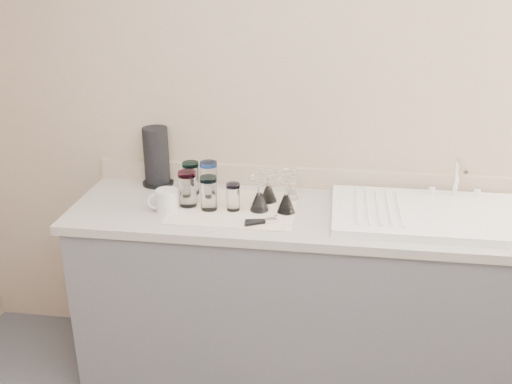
# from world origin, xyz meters

# --- Properties ---
(room_envelope) EXTENTS (3.54, 3.50, 2.52)m
(room_envelope) POSITION_xyz_m (0.00, 0.00, 1.56)
(room_envelope) COLOR #4A4A4E
(room_envelope) RESTS_ON ground
(counter_unit) EXTENTS (2.06, 0.62, 0.90)m
(counter_unit) POSITION_xyz_m (0.00, 1.20, 0.45)
(counter_unit) COLOR slate
(counter_unit) RESTS_ON ground
(sink_unit) EXTENTS (0.82, 0.50, 0.22)m
(sink_unit) POSITION_xyz_m (0.55, 1.20, 0.92)
(sink_unit) COLOR white
(sink_unit) RESTS_ON counter_unit
(dish_towel) EXTENTS (0.55, 0.42, 0.01)m
(dish_towel) POSITION_xyz_m (-0.30, 1.18, 0.90)
(dish_towel) COLOR white
(dish_towel) RESTS_ON counter_unit
(tumbler_teal) EXTENTS (0.08, 0.08, 0.15)m
(tumbler_teal) POSITION_xyz_m (-0.53, 1.32, 0.99)
(tumbler_teal) COLOR white
(tumbler_teal) RESTS_ON dish_towel
(tumbler_cyan) EXTENTS (0.08, 0.08, 0.16)m
(tumbler_cyan) POSITION_xyz_m (-0.44, 1.32, 0.99)
(tumbler_cyan) COLOR white
(tumbler_cyan) RESTS_ON dish_towel
(tumbler_magenta) EXTENTS (0.08, 0.08, 0.16)m
(tumbler_magenta) POSITION_xyz_m (-0.50, 1.17, 0.99)
(tumbler_magenta) COLOR white
(tumbler_magenta) RESTS_ON dish_towel
(tumbler_blue) EXTENTS (0.08, 0.08, 0.15)m
(tumbler_blue) POSITION_xyz_m (-0.40, 1.15, 0.99)
(tumbler_blue) COLOR white
(tumbler_blue) RESTS_ON dish_towel
(tumbler_lavender) EXTENTS (0.06, 0.06, 0.12)m
(tumbler_lavender) POSITION_xyz_m (-0.29, 1.15, 0.97)
(tumbler_lavender) COLOR white
(tumbler_lavender) RESTS_ON dish_towel
(goblet_back_left) EXTENTS (0.08, 0.08, 0.14)m
(goblet_back_left) POSITION_xyz_m (-0.15, 1.27, 0.96)
(goblet_back_left) COLOR white
(goblet_back_left) RESTS_ON dish_towel
(goblet_back_right) EXTENTS (0.08, 0.08, 0.13)m
(goblet_back_right) POSITION_xyz_m (-0.05, 1.32, 0.95)
(goblet_back_right) COLOR white
(goblet_back_right) RESTS_ON dish_towel
(goblet_front_left) EXTENTS (0.08, 0.08, 0.14)m
(goblet_front_left) POSITION_xyz_m (-0.18, 1.16, 0.95)
(goblet_front_left) COLOR white
(goblet_front_left) RESTS_ON dish_towel
(goblet_front_right) EXTENTS (0.08, 0.08, 0.15)m
(goblet_front_right) POSITION_xyz_m (-0.06, 1.16, 0.96)
(goblet_front_right) COLOR white
(goblet_front_right) RESTS_ON dish_towel
(goblet_extra) EXTENTS (0.09, 0.09, 0.15)m
(goblet_extra) POSITION_xyz_m (-0.18, 1.17, 0.96)
(goblet_extra) COLOR white
(goblet_extra) RESTS_ON dish_towel
(can_opener) EXTENTS (0.14, 0.08, 0.02)m
(can_opener) POSITION_xyz_m (-0.15, 1.03, 0.92)
(can_opener) COLOR silver
(can_opener) RESTS_ON dish_towel
(white_mug) EXTENTS (0.15, 0.12, 0.10)m
(white_mug) POSITION_xyz_m (-0.59, 1.11, 0.95)
(white_mug) COLOR silver
(white_mug) RESTS_ON counter_unit
(paper_towel_roll) EXTENTS (0.15, 0.15, 0.29)m
(paper_towel_roll) POSITION_xyz_m (-0.72, 1.43, 1.04)
(paper_towel_roll) COLOR black
(paper_towel_roll) RESTS_ON counter_unit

